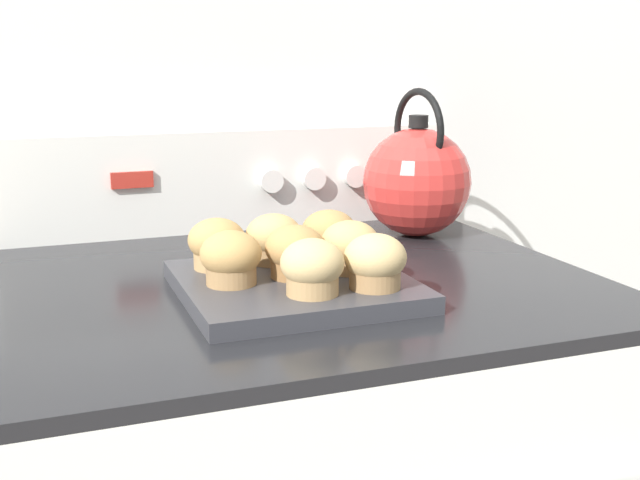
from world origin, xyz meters
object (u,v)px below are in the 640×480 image
(muffin_r2_c0, at_px, (217,244))
(muffin_r2_c1, at_px, (274,239))
(muffin_r1_c1, at_px, (295,252))
(muffin_r1_c0, at_px, (231,258))
(muffin_r2_c2, at_px, (329,235))
(muffin_r0_c1, at_px, (312,268))
(muffin_r1_c2, at_px, (350,247))
(tea_kettle, at_px, (416,180))
(muffin_pan, at_px, (293,286))
(muffin_r0_c2, at_px, (375,262))

(muffin_r2_c0, height_order, muffin_r2_c1, same)
(muffin_r1_c1, relative_size, muffin_r2_c0, 1.00)
(muffin_r1_c0, bearing_deg, muffin_r2_c2, 26.84)
(muffin_r1_c1, bearing_deg, muffin_r0_c1, -93.68)
(muffin_r1_c2, relative_size, muffin_r2_c1, 1.00)
(muffin_r0_c1, relative_size, tea_kettle, 0.31)
(muffin_r1_c0, bearing_deg, muffin_r1_c1, 2.47)
(muffin_r1_c0, height_order, muffin_r2_c1, same)
(muffin_r0_c1, height_order, tea_kettle, tea_kettle)
(muffin_r1_c1, xyz_separation_m, muffin_r2_c0, (-0.08, 0.07, 0.00))
(muffin_r1_c2, xyz_separation_m, muffin_r2_c0, (-0.16, 0.07, 0.00))
(muffin_r0_c1, xyz_separation_m, muffin_r2_c1, (0.00, 0.15, 0.00))
(muffin_r1_c1, height_order, muffin_r2_c0, same)
(muffin_r0_c1, distance_m, muffin_r2_c2, 0.17)
(muffin_r1_c1, distance_m, muffin_r1_c2, 0.07)
(muffin_r1_c0, xyz_separation_m, muffin_r2_c2, (0.16, 0.08, 0.00))
(muffin_r0_c1, height_order, muffin_r2_c0, same)
(muffin_pan, bearing_deg, muffin_r2_c0, 135.55)
(muffin_r2_c1, relative_size, muffin_r2_c2, 1.00)
(muffin_r2_c0, bearing_deg, tea_kettle, 24.64)
(muffin_r1_c1, bearing_deg, muffin_r1_c0, -177.53)
(muffin_r1_c1, distance_m, muffin_r2_c0, 0.11)
(muffin_r1_c0, relative_size, muffin_r2_c1, 1.00)
(muffin_pan, bearing_deg, muffin_r0_c1, -91.58)
(muffin_r1_c1, relative_size, muffin_r1_c2, 1.00)
(muffin_pan, distance_m, muffin_r2_c2, 0.12)
(muffin_r2_c2, bearing_deg, muffin_r2_c1, 179.42)
(muffin_r0_c2, distance_m, muffin_r1_c0, 0.17)
(muffin_r2_c1, bearing_deg, muffin_r1_c0, -134.48)
(muffin_pan, height_order, muffin_r1_c2, muffin_r1_c2)
(muffin_r0_c1, height_order, muffin_r2_c1, same)
(muffin_r2_c1, xyz_separation_m, tea_kettle, (0.30, 0.17, 0.04))
(muffin_r0_c2, distance_m, tea_kettle, 0.39)
(muffin_r1_c0, height_order, muffin_r1_c1, same)
(muffin_r2_c0, distance_m, tea_kettle, 0.41)
(muffin_r0_c1, distance_m, tea_kettle, 0.44)
(muffin_r2_c0, bearing_deg, muffin_r2_c2, 0.34)
(muffin_r0_c2, relative_size, muffin_r1_c0, 1.00)
(muffin_pan, height_order, muffin_r2_c2, muffin_r2_c2)
(muffin_r2_c2, bearing_deg, muffin_r2_c0, -179.66)
(muffin_r0_c1, xyz_separation_m, muffin_r1_c1, (0.00, 0.08, 0.00))
(muffin_r0_c1, bearing_deg, muffin_pan, 88.42)
(muffin_pan, relative_size, muffin_r2_c0, 3.71)
(muffin_r1_c0, bearing_deg, tea_kettle, 33.66)
(muffin_r1_c1, relative_size, muffin_r2_c1, 1.00)
(muffin_pan, xyz_separation_m, tea_kettle, (0.30, 0.25, 0.08))
(tea_kettle, bearing_deg, muffin_r2_c2, -142.02)
(muffin_r1_c1, height_order, muffin_r2_c1, same)
(muffin_r2_c2, bearing_deg, muffin_r0_c2, -90.48)
(muffin_r1_c0, xyz_separation_m, muffin_r2_c0, (0.00, 0.08, 0.00))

